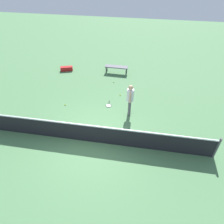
{
  "coord_description": "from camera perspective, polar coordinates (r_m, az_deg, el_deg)",
  "views": [
    {
      "loc": [
        -1.87,
        5.87,
        6.63
      ],
      "look_at": [
        -0.69,
        -1.07,
        0.9
      ],
      "focal_mm": 32.83,
      "sensor_mm": 36.0,
      "label": 1
    }
  ],
  "objects": [
    {
      "name": "ground_plane",
      "position": [
        9.05,
        -5.52,
        -8.22
      ],
      "size": [
        40.0,
        40.0,
        0.0
      ],
      "primitive_type": "plane",
      "color": "#4C7A4C"
    },
    {
      "name": "court_net",
      "position": [
        8.69,
        -5.72,
        -5.98
      ],
      "size": [
        10.09,
        0.09,
        1.07
      ],
      "color": "#4C4C51",
      "rests_on": "ground_plane"
    },
    {
      "name": "player_near_side",
      "position": [
        9.8,
        5.05,
        3.98
      ],
      "size": [
        0.37,
        0.53,
        1.7
      ],
      "color": "#595960",
      "rests_on": "ground_plane"
    },
    {
      "name": "tennis_racket_near_player",
      "position": [
        10.94,
        -0.95,
        1.9
      ],
      "size": [
        0.34,
        0.6,
        0.03
      ],
      "color": "black",
      "rests_on": "ground_plane"
    },
    {
      "name": "tennis_ball_near_player",
      "position": [
        11.23,
        -12.9,
        2.02
      ],
      "size": [
        0.07,
        0.07,
        0.07
      ],
      "primitive_type": "sphere",
      "color": "#C6E033",
      "rests_on": "ground_plane"
    },
    {
      "name": "tennis_ball_by_net",
      "position": [
        12.91,
        0.48,
        8.39
      ],
      "size": [
        0.07,
        0.07,
        0.07
      ],
      "primitive_type": "sphere",
      "color": "#C6E033",
      "rests_on": "ground_plane"
    },
    {
      "name": "tennis_ball_midcourt",
      "position": [
        11.7,
        2.29,
        4.77
      ],
      "size": [
        0.07,
        0.07,
        0.07
      ],
      "primitive_type": "sphere",
      "color": "#C6E033",
      "rests_on": "ground_plane"
    },
    {
      "name": "courtside_bench",
      "position": [
        13.8,
        1.25,
        12.36
      ],
      "size": [
        1.51,
        0.44,
        0.48
      ],
      "color": "#595960",
      "rests_on": "ground_plane"
    },
    {
      "name": "equipment_bag",
      "position": [
        14.56,
        -12.68,
        11.69
      ],
      "size": [
        0.85,
        0.52,
        0.28
      ],
      "color": "#B21E1E",
      "rests_on": "ground_plane"
    }
  ]
}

